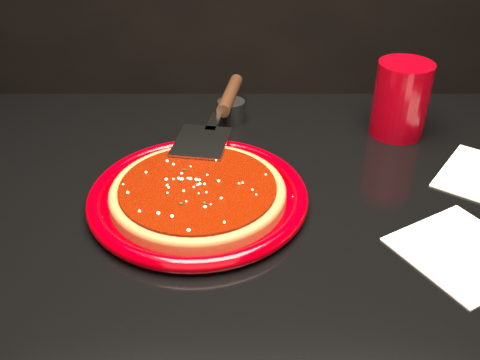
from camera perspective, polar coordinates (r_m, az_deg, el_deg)
name	(u,v)px	position (r m, az deg, el deg)	size (l,w,h in m)	color
plate	(198,196)	(0.77, -4.48, -1.74)	(0.32, 0.32, 0.02)	#7F0005
pizza_crust	(198,194)	(0.77, -4.49, -1.52)	(0.25, 0.25, 0.01)	brown
pizza_crust_rim	(198,191)	(0.76, -4.51, -1.13)	(0.25, 0.25, 0.02)	brown
pizza_sauce	(198,188)	(0.76, -4.52, -0.85)	(0.22, 0.22, 0.01)	#5F0D00
parmesan_dusting	(198,184)	(0.76, -4.55, -0.46)	(0.22, 0.22, 0.01)	#F7ECC4
basil_flecks	(198,185)	(0.76, -4.54, -0.51)	(0.20, 0.20, 0.00)	black
pizza_server	(219,114)	(0.93, -2.30, 7.09)	(0.10, 0.35, 0.03)	#AEB0B4
cup	(401,99)	(0.97, 16.78, 8.25)	(0.09, 0.09, 0.13)	#8E010B
napkin_a	(463,252)	(0.74, 22.66, -7.10)	(0.15, 0.15, 0.00)	silver
ramekin	(231,111)	(0.99, -0.95, 7.38)	(0.05, 0.05, 0.04)	black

